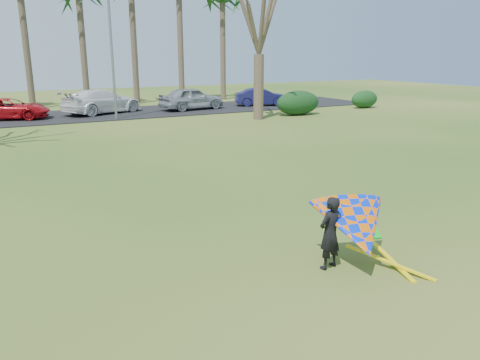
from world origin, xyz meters
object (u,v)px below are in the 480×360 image
car_3 (102,101)px  kite_flyer (355,227)px  car_5 (261,97)px  bare_tree_right (259,10)px  car_2 (10,109)px  car_4 (192,98)px  streetlight (114,46)px

car_3 → kite_flyer: size_ratio=2.35×
car_5 → kite_flyer: kite_flyer is taller
bare_tree_right → car_2: (-13.84, 6.96, -5.86)m
car_3 → bare_tree_right: bearing=-155.8°
car_2 → car_5: 17.88m
car_2 → car_4: car_4 is taller
car_2 → car_4: bearing=-73.8°
car_3 → car_4: (6.23, -0.83, -0.00)m
car_4 → car_5: bearing=-99.6°
car_2 → bare_tree_right: bearing=-98.0°
bare_tree_right → streetlight: bearing=153.0°
car_5 → car_2: bearing=108.8°
bare_tree_right → car_2: bearing=153.3°
bare_tree_right → car_3: bare_tree_right is taller
streetlight → car_4: streetlight is taller
streetlight → car_4: (5.99, 2.44, -3.59)m
car_3 → car_5: (12.11, -0.93, -0.14)m
streetlight → car_3: (-0.24, 3.26, -3.59)m
car_2 → car_5: bearing=-73.3°
bare_tree_right → car_4: size_ratio=1.93×
bare_tree_right → car_2: bare_tree_right is taller
bare_tree_right → car_5: (4.03, 6.33, -5.83)m
bare_tree_right → kite_flyer: size_ratio=3.86×
car_4 → car_5: 5.88m
streetlight → car_2: bearing=153.7°
car_2 → car_3: size_ratio=0.83×
car_3 → kite_flyer: kite_flyer is taller
car_3 → car_5: size_ratio=1.37×
car_2 → car_3: car_3 is taller
car_2 → kite_flyer: kite_flyer is taller
car_4 → kite_flyer: 26.71m
car_4 → kite_flyer: bearing=155.3°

